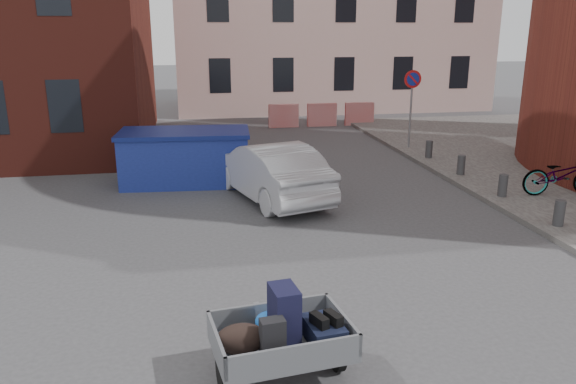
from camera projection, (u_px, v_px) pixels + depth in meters
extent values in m
plane|color=#38383A|center=(289.00, 275.00, 9.73)|extent=(120.00, 120.00, 0.00)
cylinder|color=gray|center=(411.00, 110.00, 19.33)|extent=(0.07, 0.07, 2.60)
cylinder|color=red|center=(413.00, 79.00, 19.02)|extent=(0.60, 0.03, 0.60)
cylinder|color=navy|center=(413.00, 79.00, 19.00)|extent=(0.44, 0.03, 0.44)
cylinder|color=#3A3A3D|center=(559.00, 213.00, 11.77)|extent=(0.22, 0.22, 0.55)
cylinder|color=#3A3A3D|center=(503.00, 185.00, 13.85)|extent=(0.22, 0.22, 0.55)
cylinder|color=#3A3A3D|center=(461.00, 165.00, 15.93)|extent=(0.22, 0.22, 0.55)
cylinder|color=#3A3A3D|center=(429.00, 149.00, 18.01)|extent=(0.22, 0.22, 0.55)
cube|color=red|center=(284.00, 116.00, 24.19)|extent=(1.30, 0.18, 1.00)
cube|color=red|center=(322.00, 115.00, 24.48)|extent=(1.30, 0.18, 1.00)
cube|color=red|center=(359.00, 114.00, 24.77)|extent=(1.30, 0.18, 1.00)
cylinder|color=black|center=(223.00, 374.00, 6.58)|extent=(0.16, 0.45, 0.44)
cylinder|color=black|center=(337.00, 354.00, 7.00)|extent=(0.16, 0.45, 0.44)
cube|color=slate|center=(281.00, 346.00, 6.72)|extent=(1.73, 1.30, 0.08)
cube|color=slate|center=(217.00, 344.00, 6.44)|extent=(0.18, 1.10, 0.28)
cube|color=slate|center=(342.00, 323.00, 6.90)|extent=(0.18, 1.10, 0.28)
cube|color=slate|center=(269.00, 312.00, 7.16)|extent=(1.59, 0.24, 0.28)
cube|color=slate|center=(295.00, 357.00, 6.19)|extent=(1.59, 0.24, 0.28)
cube|color=slate|center=(262.00, 316.00, 7.56)|extent=(0.17, 0.70, 0.06)
cube|color=black|center=(284.00, 314.00, 6.67)|extent=(0.36, 0.48, 0.70)
cube|color=black|center=(324.00, 332.00, 6.73)|extent=(0.47, 0.65, 0.25)
ellipsoid|color=black|center=(241.00, 339.00, 6.47)|extent=(0.64, 0.43, 0.36)
cube|color=black|center=(273.00, 338.00, 6.36)|extent=(0.30, 0.21, 0.48)
ellipsoid|color=blue|center=(269.00, 321.00, 6.98)|extent=(0.40, 0.34, 0.24)
cube|color=black|center=(319.00, 320.00, 6.61)|extent=(0.20, 0.29, 0.13)
cube|color=black|center=(333.00, 318.00, 6.66)|extent=(0.20, 0.29, 0.13)
cube|color=navy|center=(185.00, 159.00, 15.39)|extent=(3.49, 1.93, 1.35)
cube|color=navy|center=(184.00, 133.00, 15.19)|extent=(3.62, 2.05, 0.11)
imported|color=#B6B8BF|center=(270.00, 171.00, 13.99)|extent=(2.68, 4.57, 1.42)
imported|color=black|center=(562.00, 175.00, 13.89)|extent=(2.03, 0.90, 1.03)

